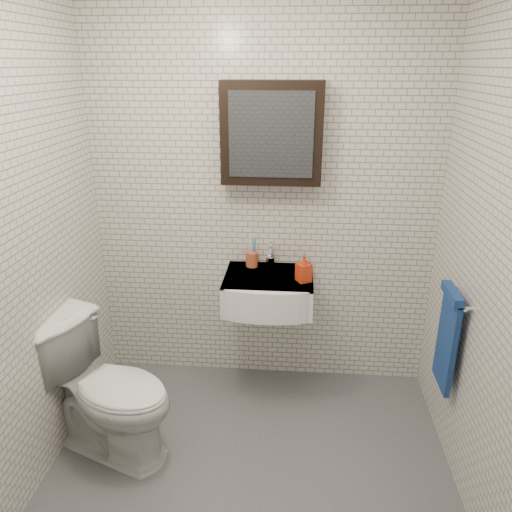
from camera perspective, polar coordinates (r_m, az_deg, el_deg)
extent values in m
cube|color=#52545B|center=(2.95, -0.79, -23.73)|extent=(2.20, 2.00, 0.01)
cube|color=silver|center=(3.20, 0.89, 5.98)|extent=(2.20, 0.02, 2.50)
cube|color=silver|center=(1.38, -5.33, -16.33)|extent=(2.20, 0.02, 2.50)
cube|color=silver|center=(2.60, -25.84, 0.14)|extent=(0.02, 2.00, 2.50)
cube|color=silver|center=(2.41, 26.09, -1.48)|extent=(0.02, 2.00, 2.50)
cube|color=white|center=(3.16, 1.45, -3.92)|extent=(0.55, 0.45, 0.20)
cylinder|color=silver|center=(3.14, 1.49, -2.31)|extent=(0.31, 0.31, 0.02)
cylinder|color=silver|center=(3.13, 1.49, -2.17)|extent=(0.04, 0.04, 0.01)
cube|color=white|center=(3.12, 1.46, -2.34)|extent=(0.55, 0.45, 0.01)
cylinder|color=silver|center=(3.26, 1.65, -0.61)|extent=(0.06, 0.06, 0.06)
cylinder|color=silver|center=(3.23, 1.66, 0.37)|extent=(0.03, 0.03, 0.08)
cylinder|color=silver|center=(3.17, 1.60, 0.49)|extent=(0.02, 0.12, 0.02)
cube|color=silver|center=(3.24, 1.70, 1.47)|extent=(0.02, 0.09, 0.01)
cube|color=black|center=(3.04, 1.81, 13.83)|extent=(0.60, 0.14, 0.60)
cube|color=#3F444C|center=(2.96, 1.72, 13.64)|extent=(0.49, 0.01, 0.49)
cylinder|color=silver|center=(2.81, 21.98, -4.37)|extent=(0.02, 0.30, 0.02)
cylinder|color=silver|center=(2.93, 21.68, -3.29)|extent=(0.04, 0.02, 0.02)
cylinder|color=silver|center=(2.71, 23.12, -5.54)|extent=(0.04, 0.02, 0.02)
cube|color=navy|center=(2.93, 20.97, -9.15)|extent=(0.03, 0.26, 0.54)
cube|color=navy|center=(2.80, 21.53, -4.09)|extent=(0.05, 0.26, 0.05)
cylinder|color=#B34A2C|center=(3.24, -0.48, -0.36)|extent=(0.10, 0.10, 0.10)
cylinder|color=white|center=(3.21, -0.76, 0.64)|extent=(0.02, 0.03, 0.19)
cylinder|color=teal|center=(3.21, -0.29, 0.48)|extent=(0.01, 0.02, 0.17)
cylinder|color=white|center=(3.23, -0.55, 0.86)|extent=(0.02, 0.04, 0.20)
cylinder|color=teal|center=(3.23, -0.15, 0.67)|extent=(0.02, 0.04, 0.17)
imported|color=orange|center=(3.02, 5.48, -1.39)|extent=(0.11, 0.11, 0.17)
imported|color=white|center=(2.97, -16.59, -14.45)|extent=(0.90, 0.71, 0.80)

